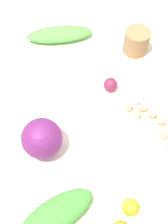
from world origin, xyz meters
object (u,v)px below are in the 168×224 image
greens_bunch_beet_tops (60,34)px  beet_root (110,85)px  orange_0 (130,207)px  paper_bag (136,41)px  egg_carton (148,120)px  cabbage_purple (42,138)px  greens_bunch_chard (57,214)px

greens_bunch_beet_tops → beet_root: size_ratio=5.22×
orange_0 → greens_bunch_beet_tops: bearing=29.2°
paper_bag → orange_0: (-0.84, -0.06, -0.03)m
egg_carton → orange_0: 0.39m
greens_bunch_beet_tops → orange_0: size_ratio=4.95×
greens_bunch_beet_tops → cabbage_purple: bearing=-173.1°
egg_carton → greens_bunch_beet_tops: bearing=-7.8°
paper_bag → beet_root: bearing=161.2°
cabbage_purple → greens_bunch_beet_tops: (0.65, 0.08, -0.05)m
paper_bag → beet_root: paper_bag is taller
paper_bag → egg_carton: bearing=-167.6°
egg_carton → paper_bag: 0.46m
beet_root → orange_0: (-0.56, -0.16, 0.00)m
orange_0 → greens_bunch_chard: bearing=105.8°
greens_bunch_beet_tops → beet_root: beet_root is taller
beet_root → greens_bunch_chard: bearing=169.9°
greens_bunch_beet_tops → greens_bunch_chard: (-0.92, -0.20, 0.00)m
greens_bunch_chard → beet_root: 0.65m
orange_0 → beet_root: bearing=15.5°
greens_bunch_beet_tops → egg_carton: bearing=-131.9°
beet_root → orange_0: 0.59m
egg_carton → beet_root: 0.26m
egg_carton → greens_bunch_beet_tops: (0.46, 0.51, -0.01)m
greens_bunch_chard → cabbage_purple: bearing=24.3°
greens_bunch_chard → paper_bag: bearing=-12.8°
greens_bunch_beet_tops → orange_0: orange_0 is taller
paper_bag → greens_bunch_chard: paper_bag is taller
cabbage_purple → orange_0: bearing=-116.6°
cabbage_purple → egg_carton: bearing=-65.7°
paper_bag → beet_root: (-0.27, 0.09, -0.03)m
greens_bunch_chard → orange_0: bearing=-74.2°
egg_carton → orange_0: size_ratio=4.18×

